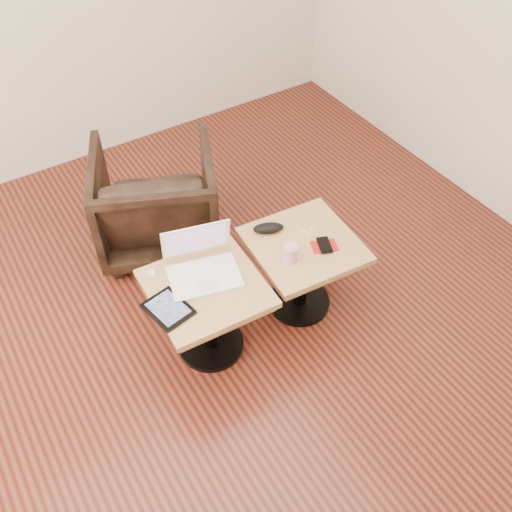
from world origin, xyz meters
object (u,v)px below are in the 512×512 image
armchair (157,200)px  striped_cup (290,253)px  side_table_left (207,302)px  side_table_right (303,259)px  laptop (202,265)px

armchair → striped_cup: bearing=131.1°
side_table_left → armchair: 0.91m
side_table_right → laptop: bearing=173.8°
side_table_right → striped_cup: size_ratio=6.18×
side_table_right → striped_cup: bearing=-150.8°
armchair → side_table_right: bearing=139.3°
side_table_left → laptop: (0.03, 0.09, 0.17)m
laptop → armchair: laptop is taller
laptop → striped_cup: 0.44m
laptop → armchair: size_ratio=0.56×
side_table_left → armchair: size_ratio=0.78×
striped_cup → armchair: size_ratio=0.13×
striped_cup → armchair: armchair is taller
side_table_right → armchair: 1.01m
side_table_left → striped_cup: size_ratio=6.04×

